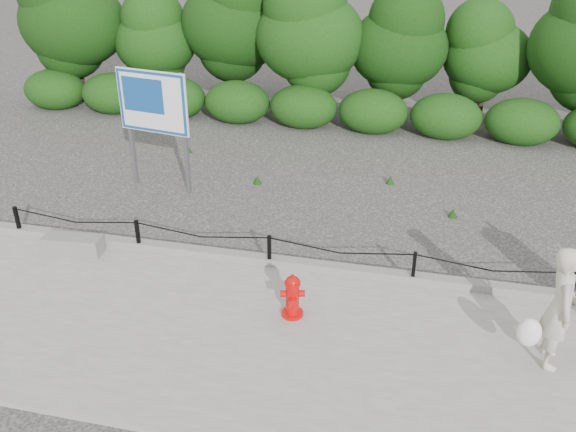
# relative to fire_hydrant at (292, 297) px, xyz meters

# --- Properties ---
(ground) EXTENTS (90.00, 90.00, 0.00)m
(ground) POSITION_rel_fire_hydrant_xyz_m (-0.72, 1.34, -0.43)
(ground) COLOR #2D2B28
(ground) RESTS_ON ground
(sidewalk) EXTENTS (14.00, 4.00, 0.08)m
(sidewalk) POSITION_rel_fire_hydrant_xyz_m (-0.72, -0.66, -0.39)
(sidewalk) COLOR gray
(sidewalk) RESTS_ON ground
(curb) EXTENTS (14.00, 0.22, 0.14)m
(curb) POSITION_rel_fire_hydrant_xyz_m (-0.72, 1.39, -0.28)
(curb) COLOR slate
(curb) RESTS_ON sidewalk
(chain_barrier) EXTENTS (10.06, 0.06, 0.60)m
(chain_barrier) POSITION_rel_fire_hydrant_xyz_m (-0.72, 1.34, 0.02)
(chain_barrier) COLOR black
(chain_barrier) RESTS_ON sidewalk
(treeline) EXTENTS (20.39, 3.69, 4.52)m
(treeline) POSITION_rel_fire_hydrant_xyz_m (-0.99, 10.25, 2.06)
(treeline) COLOR black
(treeline) RESTS_ON ground
(fire_hydrant) EXTENTS (0.42, 0.43, 0.74)m
(fire_hydrant) POSITION_rel_fire_hydrant_xyz_m (0.00, 0.00, 0.00)
(fire_hydrant) COLOR red
(fire_hydrant) RESTS_ON sidewalk
(pedestrian) EXTENTS (0.74, 0.68, 1.83)m
(pedestrian) POSITION_rel_fire_hydrant_xyz_m (3.71, -0.23, 0.54)
(pedestrian) COLOR #BDB9A2
(pedestrian) RESTS_ON sidewalk
(concrete_block) EXTENTS (1.08, 0.45, 0.34)m
(concrete_block) POSITION_rel_fire_hydrant_xyz_m (-4.33, 0.96, -0.18)
(concrete_block) COLOR slate
(concrete_block) RESTS_ON sidewalk
(advertising_sign) EXTENTS (1.67, 0.40, 2.70)m
(advertising_sign) POSITION_rel_fire_hydrant_xyz_m (-3.99, 4.11, 1.47)
(advertising_sign) COLOR slate
(advertising_sign) RESTS_ON ground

